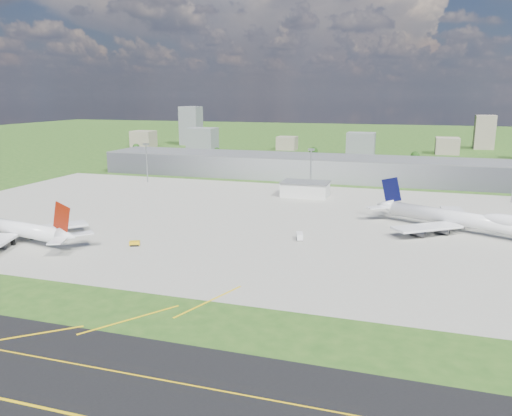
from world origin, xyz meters
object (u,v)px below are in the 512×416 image
(airliner_red_twin, at_px, (17,229))
(tug_yellow, at_px, (135,244))
(van_white_near, at_px, (300,237))
(airliner_blue_quad, at_px, (464,220))

(airliner_red_twin, height_order, tug_yellow, airliner_red_twin)
(airliner_red_twin, xyz_separation_m, van_white_near, (106.85, 35.39, -3.62))
(tug_yellow, distance_m, van_white_near, 64.92)
(airliner_red_twin, bearing_deg, airliner_blue_quad, -147.06)
(airliner_red_twin, relative_size, tug_yellow, 15.24)
(airliner_blue_quad, bearing_deg, van_white_near, -129.58)
(tug_yellow, relative_size, van_white_near, 0.75)
(airliner_red_twin, distance_m, airliner_blue_quad, 183.20)
(airliner_blue_quad, relative_size, van_white_near, 12.43)
(airliner_blue_quad, relative_size, tug_yellow, 16.47)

